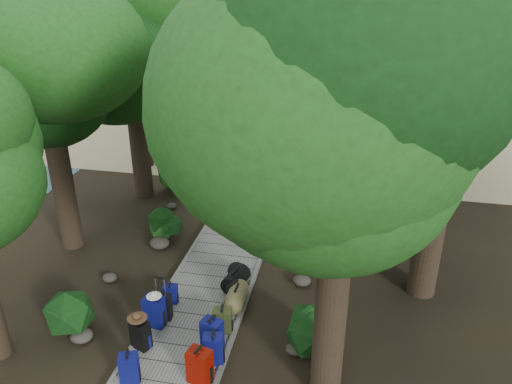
% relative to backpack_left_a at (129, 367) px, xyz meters
% --- Properties ---
extents(ground, '(120.00, 120.00, 0.00)m').
position_rel_backpack_left_a_xyz_m(ground, '(0.60, 4.57, -0.45)').
color(ground, '#2D2316').
rests_on(ground, ground).
extents(sand_beach, '(40.00, 22.00, 0.02)m').
position_rel_backpack_left_a_xyz_m(sand_beach, '(0.60, 20.57, -0.44)').
color(sand_beach, tan).
rests_on(sand_beach, ground).
extents(distant_hill, '(32.00, 16.00, 12.00)m').
position_rel_backpack_left_a_xyz_m(distant_hill, '(-39.40, 52.57, -0.45)').
color(distant_hill, black).
rests_on(distant_hill, ground).
extents(boardwalk, '(2.00, 12.00, 0.12)m').
position_rel_backpack_left_a_xyz_m(boardwalk, '(0.60, 5.57, -0.39)').
color(boardwalk, gray).
rests_on(boardwalk, ground).
extents(backpack_left_a, '(0.41, 0.34, 0.66)m').
position_rel_backpack_left_a_xyz_m(backpack_left_a, '(0.00, 0.00, 0.00)').
color(backpack_left_a, navy).
rests_on(backpack_left_a, boardwalk).
extents(backpack_left_b, '(0.44, 0.38, 0.68)m').
position_rel_backpack_left_a_xyz_m(backpack_left_b, '(-0.16, 0.88, 0.01)').
color(backpack_left_b, black).
rests_on(backpack_left_b, boardwalk).
extents(backpack_left_c, '(0.44, 0.33, 0.78)m').
position_rel_backpack_left_a_xyz_m(backpack_left_c, '(-0.14, 1.58, 0.06)').
color(backpack_left_c, navy).
rests_on(backpack_left_c, boardwalk).
extents(backpack_left_d, '(0.35, 0.28, 0.48)m').
position_rel_backpack_left_a_xyz_m(backpack_left_d, '(-0.09, 2.39, -0.09)').
color(backpack_left_d, navy).
rests_on(backpack_left_d, boardwalk).
extents(backpack_right_a, '(0.49, 0.40, 0.77)m').
position_rel_backpack_left_a_xyz_m(backpack_right_a, '(1.28, 0.26, 0.05)').
color(backpack_right_a, '#810400').
rests_on(backpack_right_a, boardwalk).
extents(backpack_right_b, '(0.43, 0.33, 0.69)m').
position_rel_backpack_left_a_xyz_m(backpack_right_b, '(1.39, 0.77, 0.02)').
color(backpack_right_b, navy).
rests_on(backpack_right_b, boardwalk).
extents(backpack_right_c, '(0.48, 0.40, 0.70)m').
position_rel_backpack_left_a_xyz_m(backpack_right_c, '(1.24, 1.19, 0.02)').
color(backpack_right_c, navy).
rests_on(backpack_right_c, boardwalk).
extents(backpack_right_d, '(0.43, 0.34, 0.60)m').
position_rel_backpack_left_a_xyz_m(backpack_right_d, '(1.32, 1.68, -0.03)').
color(backpack_right_d, '#394420').
rests_on(backpack_right_d, boardwalk).
extents(duffel_right_khaki, '(0.45, 0.66, 0.44)m').
position_rel_backpack_left_a_xyz_m(duffel_right_khaki, '(1.40, 2.60, -0.11)').
color(duffel_right_khaki, olive).
rests_on(duffel_right_khaki, boardwalk).
extents(duffel_right_black, '(0.60, 0.81, 0.46)m').
position_rel_backpack_left_a_xyz_m(duffel_right_black, '(1.23, 3.23, -0.10)').
color(duffel_right_black, black).
rests_on(duffel_right_black, boardwalk).
extents(suitcase_on_boardwalk, '(0.40, 0.23, 0.61)m').
position_rel_backpack_left_a_xyz_m(suitcase_on_boardwalk, '(-0.06, 1.81, -0.03)').
color(suitcase_on_boardwalk, black).
rests_on(suitcase_on_boardwalk, boardwalk).
extents(lone_suitcase_on_sand, '(0.49, 0.32, 0.73)m').
position_rel_backpack_left_a_xyz_m(lone_suitcase_on_sand, '(1.08, 12.52, -0.07)').
color(lone_suitcase_on_sand, black).
rests_on(lone_suitcase_on_sand, sand_beach).
extents(hat_brown, '(0.40, 0.40, 0.12)m').
position_rel_backpack_left_a_xyz_m(hat_brown, '(-0.21, 0.92, 0.41)').
color(hat_brown, '#51351E').
rests_on(hat_brown, backpack_left_b).
extents(hat_white, '(0.32, 0.32, 0.11)m').
position_rel_backpack_left_a_xyz_m(hat_white, '(-0.10, 1.53, 0.50)').
color(hat_white, silver).
rests_on(hat_white, backpack_left_c).
extents(kayak, '(1.54, 3.42, 0.33)m').
position_rel_backpack_left_a_xyz_m(kayak, '(-2.96, 14.49, -0.26)').
color(kayak, '#AC160E').
rests_on(kayak, sand_beach).
extents(sun_lounger, '(1.18, 2.07, 0.64)m').
position_rel_backpack_left_a_xyz_m(sun_lounger, '(4.38, 14.50, -0.11)').
color(sun_lounger, silver).
rests_on(sun_lounger, sand_beach).
extents(tree_right_a, '(4.82, 4.82, 8.03)m').
position_rel_backpack_left_a_xyz_m(tree_right_a, '(3.56, 0.65, 3.57)').
color(tree_right_a, black).
rests_on(tree_right_a, ground).
extents(tree_right_b, '(5.18, 5.18, 9.25)m').
position_rel_backpack_left_a_xyz_m(tree_right_b, '(5.57, 4.13, 4.17)').
color(tree_right_b, black).
rests_on(tree_right_b, ground).
extents(tree_right_c, '(4.99, 4.99, 8.64)m').
position_rel_backpack_left_a_xyz_m(tree_right_c, '(4.05, 5.71, 3.87)').
color(tree_right_c, black).
rests_on(tree_right_c, ground).
extents(tree_right_d, '(5.47, 5.47, 10.03)m').
position_rel_backpack_left_a_xyz_m(tree_right_d, '(6.30, 8.68, 4.56)').
color(tree_right_d, black).
rests_on(tree_right_d, ground).
extents(tree_right_e, '(5.11, 5.11, 9.20)m').
position_rel_backpack_left_a_xyz_m(tree_right_e, '(4.43, 10.98, 4.15)').
color(tree_right_e, black).
rests_on(tree_right_e, ground).
extents(tree_right_f, '(5.18, 5.18, 9.26)m').
position_rel_backpack_left_a_xyz_m(tree_right_f, '(7.22, 13.85, 4.18)').
color(tree_right_f, black).
rests_on(tree_right_f, ground).
extents(tree_left_b, '(4.50, 4.50, 8.10)m').
position_rel_backpack_left_a_xyz_m(tree_left_b, '(-3.74, 4.42, 3.60)').
color(tree_left_b, black).
rests_on(tree_left_b, ground).
extents(tree_left_c, '(5.06, 5.06, 8.79)m').
position_rel_backpack_left_a_xyz_m(tree_left_c, '(-3.10, 7.91, 3.95)').
color(tree_left_c, black).
rests_on(tree_left_c, ground).
extents(tree_back_a, '(5.12, 5.12, 8.86)m').
position_rel_backpack_left_a_xyz_m(tree_back_a, '(-0.70, 18.91, 3.98)').
color(tree_back_a, black).
rests_on(tree_back_a, ground).
extents(tree_back_b, '(5.66, 5.66, 10.12)m').
position_rel_backpack_left_a_xyz_m(tree_back_b, '(2.33, 21.05, 4.61)').
color(tree_back_b, black).
rests_on(tree_back_b, ground).
extents(tree_back_c, '(5.42, 5.42, 9.76)m').
position_rel_backpack_left_a_xyz_m(tree_back_c, '(5.46, 19.94, 4.43)').
color(tree_back_c, black).
rests_on(tree_back_c, ground).
extents(tree_back_d, '(4.79, 4.79, 7.98)m').
position_rel_backpack_left_a_xyz_m(tree_back_d, '(-4.41, 18.90, 3.54)').
color(tree_back_d, black).
rests_on(tree_back_d, ground).
extents(palm_right_a, '(4.96, 4.96, 8.46)m').
position_rel_backpack_left_a_xyz_m(palm_right_a, '(3.76, 11.11, 3.78)').
color(palm_right_a, '#123B10').
rests_on(palm_right_a, ground).
extents(palm_right_b, '(4.28, 4.28, 8.28)m').
position_rel_backpack_left_a_xyz_m(palm_right_b, '(6.09, 15.79, 3.69)').
color(palm_right_b, '#123B10').
rests_on(palm_right_b, ground).
extents(palm_right_c, '(4.53, 4.53, 7.21)m').
position_rel_backpack_left_a_xyz_m(palm_right_c, '(2.75, 17.33, 3.15)').
color(palm_right_c, '#123B10').
rests_on(palm_right_c, ground).
extents(palm_left_a, '(3.94, 3.94, 6.28)m').
position_rel_backpack_left_a_xyz_m(palm_left_a, '(-4.17, 10.41, 2.69)').
color(palm_left_a, '#123B10').
rests_on(palm_left_a, ground).
extents(rock_left_a, '(0.48, 0.43, 0.26)m').
position_rel_backpack_left_a_xyz_m(rock_left_a, '(-1.52, 0.91, -0.32)').
color(rock_left_a, '#4C473F').
rests_on(rock_left_a, ground).
extents(rock_left_b, '(0.36, 0.33, 0.20)m').
position_rel_backpack_left_a_xyz_m(rock_left_b, '(-1.93, 3.01, -0.35)').
color(rock_left_b, '#4C473F').
rests_on(rock_left_b, ground).
extents(rock_left_c, '(0.55, 0.50, 0.30)m').
position_rel_backpack_left_a_xyz_m(rock_left_c, '(-1.31, 4.76, -0.30)').
color(rock_left_c, '#4C473F').
rests_on(rock_left_c, ground).
extents(rock_left_d, '(0.31, 0.28, 0.17)m').
position_rel_backpack_left_a_xyz_m(rock_left_d, '(-1.84, 7.13, -0.37)').
color(rock_left_d, '#4C473F').
rests_on(rock_left_d, ground).
extents(rock_right_a, '(0.37, 0.34, 0.21)m').
position_rel_backpack_left_a_xyz_m(rock_right_a, '(2.89, 1.45, -0.35)').
color(rock_right_a, '#4C473F').
rests_on(rock_right_a, ground).
extents(rock_right_b, '(0.44, 0.40, 0.24)m').
position_rel_backpack_left_a_xyz_m(rock_right_b, '(2.74, 3.82, -0.33)').
color(rock_right_b, '#4C473F').
rests_on(rock_right_b, ground).
extents(rock_right_c, '(0.33, 0.30, 0.18)m').
position_rel_backpack_left_a_xyz_m(rock_right_c, '(2.16, 6.31, -0.36)').
color(rock_right_c, '#4C473F').
rests_on(rock_right_c, ground).
extents(rock_right_d, '(0.51, 0.46, 0.28)m').
position_rel_backpack_left_a_xyz_m(rock_right_d, '(3.70, 8.08, -0.31)').
color(rock_right_d, '#4C473F').
rests_on(rock_right_d, ground).
extents(shrub_left_a, '(1.18, 1.18, 1.06)m').
position_rel_backpack_left_a_xyz_m(shrub_left_a, '(-1.78, 1.17, 0.08)').
color(shrub_left_a, '#1E4916').
rests_on(shrub_left_a, ground).
extents(shrub_left_b, '(1.02, 1.02, 0.92)m').
position_rel_backpack_left_a_xyz_m(shrub_left_b, '(-1.33, 5.28, 0.01)').
color(shrub_left_b, '#1E4916').
rests_on(shrub_left_b, ground).
extents(shrub_left_c, '(1.30, 1.30, 1.17)m').
position_rel_backpack_left_a_xyz_m(shrub_left_c, '(-2.12, 8.62, 0.14)').
color(shrub_left_c, '#1E4916').
rests_on(shrub_left_c, ground).
extents(shrub_right_a, '(1.14, 1.14, 1.03)m').
position_rel_backpack_left_a_xyz_m(shrub_right_a, '(3.03, 1.65, 0.06)').
color(shrub_right_a, '#1E4916').
rests_on(shrub_right_a, ground).
extents(shrub_right_b, '(1.32, 1.32, 1.19)m').
position_rel_backpack_left_a_xyz_m(shrub_right_b, '(3.20, 6.86, 0.14)').
color(shrub_right_b, '#1E4916').
rests_on(shrub_right_b, ground).
extents(shrub_right_c, '(0.78, 0.78, 0.70)m').
position_rel_backpack_left_a_xyz_m(shrub_right_c, '(2.62, 10.39, -0.10)').
color(shrub_right_c, '#1E4916').
rests_on(shrub_right_c, ground).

